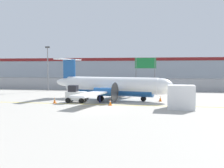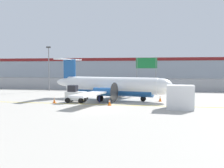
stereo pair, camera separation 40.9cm
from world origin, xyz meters
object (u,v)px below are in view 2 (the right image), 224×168
(ground_crew_worker, at_px, (99,94))
(traffic_cone_near_left, at_px, (54,100))
(apron_light_pole, at_px, (49,65))
(parked_car_5, at_px, (154,81))
(cargo_container, at_px, (180,97))
(parked_car_0, at_px, (72,80))
(parked_car_4, at_px, (142,83))
(parked_car_7, at_px, (213,84))
(baggage_tug, at_px, (76,95))
(traffic_cone_far_left, at_px, (110,102))
(highway_sign, at_px, (146,66))
(traffic_cone_near_right, at_px, (160,99))
(parked_car_3, at_px, (118,82))
(parked_car_1, at_px, (69,82))
(commuter_airplane, at_px, (113,86))
(parked_car_6, at_px, (182,83))
(parked_car_2, at_px, (93,83))
(traffic_cone_far_right, at_px, (171,101))

(ground_crew_worker, bearing_deg, traffic_cone_near_left, 173.20)
(apron_light_pole, bearing_deg, parked_car_5, 41.90)
(cargo_container, xyz_separation_m, parked_car_0, (-22.80, 35.30, -0.21))
(parked_car_0, height_order, parked_car_4, same)
(parked_car_7, relative_size, apron_light_pole, 0.58)
(parked_car_7, bearing_deg, baggage_tug, -133.52)
(ground_crew_worker, xyz_separation_m, parked_car_7, (15.96, 19.97, -0.06))
(traffic_cone_far_left, xyz_separation_m, parked_car_7, (14.43, 22.04, 0.58))
(ground_crew_worker, relative_size, highway_sign, 0.31)
(parked_car_7, bearing_deg, traffic_cone_near_right, -118.81)
(cargo_container, relative_size, parked_car_3, 0.60)
(traffic_cone_near_left, height_order, traffic_cone_far_left, same)
(ground_crew_worker, relative_size, parked_car_3, 0.40)
(parked_car_0, relative_size, highway_sign, 0.80)
(parked_car_1, distance_m, parked_car_7, 27.36)
(traffic_cone_near_left, relative_size, parked_car_0, 0.15)
(cargo_container, relative_size, parked_car_7, 0.60)
(parked_car_3, relative_size, parked_car_4, 0.97)
(ground_crew_worker, bearing_deg, parked_car_0, 89.18)
(commuter_airplane, relative_size, parked_car_3, 3.78)
(baggage_tug, xyz_separation_m, traffic_cone_near_right, (9.15, 2.42, -0.54))
(parked_car_1, height_order, parked_car_6, same)
(parked_car_6, bearing_deg, parked_car_5, -42.73)
(commuter_airplane, height_order, highway_sign, highway_sign)
(parked_car_1, bearing_deg, traffic_cone_near_right, 131.07)
(ground_crew_worker, height_order, highway_sign, highway_sign)
(traffic_cone_near_left, bearing_deg, parked_car_3, 83.95)
(traffic_cone_far_left, bearing_deg, apron_light_pole, 132.13)
(parked_car_3, relative_size, parked_car_6, 1.00)
(traffic_cone_near_left, bearing_deg, parked_car_4, 71.39)
(parked_car_0, bearing_deg, parked_car_1, 99.46)
(cargo_container, xyz_separation_m, highway_sign, (-3.86, 19.45, 3.04))
(cargo_container, distance_m, parked_car_5, 30.59)
(baggage_tug, distance_m, traffic_cone_near_left, 2.35)
(parked_car_3, bearing_deg, parked_car_6, 171.23)
(parked_car_5, xyz_separation_m, highway_sign, (-1.23, -11.02, 3.24))
(baggage_tug, distance_m, parked_car_2, 21.83)
(cargo_container, height_order, traffic_cone_far_left, cargo_container)
(traffic_cone_far_left, bearing_deg, parked_car_7, 56.78)
(parked_car_4, bearing_deg, highway_sign, 95.09)
(parked_car_1, bearing_deg, parked_car_2, 171.27)
(parked_car_1, xyz_separation_m, parked_car_2, (5.15, -0.69, 0.00))
(traffic_cone_near_right, bearing_deg, parked_car_0, 124.85)
(baggage_tug, xyz_separation_m, parked_car_5, (8.25, 27.87, 0.04))
(traffic_cone_far_right, relative_size, parked_car_3, 0.15)
(traffic_cone_near_right, height_order, parked_car_4, parked_car_4)
(traffic_cone_far_right, relative_size, parked_car_7, 0.15)
(commuter_airplane, bearing_deg, ground_crew_worker, -99.74)
(parked_car_0, relative_size, parked_car_6, 1.03)
(traffic_cone_near_right, bearing_deg, commuter_airplane, 174.67)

